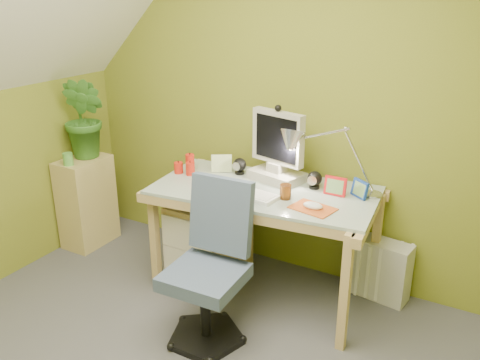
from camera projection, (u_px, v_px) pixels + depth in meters
The scene contains 19 objects.
wall_back at pixel (284, 104), 3.41m from camera, with size 3.20×0.01×2.40m, color olive.
desk at pixel (263, 241), 3.33m from camera, with size 1.39×0.70×0.75m, color tan, non-canonical shape.
monitor at pixel (278, 142), 3.25m from camera, with size 0.38×0.22×0.52m, color #B4B0A2, non-canonical shape.
speaker_left at pixel (240, 166), 3.43m from camera, with size 0.09×0.09×0.11m, color black, non-canonical shape.
speaker_right at pixel (315, 180), 3.18m from camera, with size 0.09×0.09×0.11m, color black, non-canonical shape.
keyboard at pixel (243, 192), 3.11m from camera, with size 0.46×0.15×0.02m, color white.
mousepad at pixel (313, 208), 2.91m from camera, with size 0.24×0.17×0.01m, color #BE521D.
mouse at pixel (313, 206), 2.90m from camera, with size 0.12×0.07×0.04m, color white.
amber_tumbler at pixel (285, 192), 3.03m from camera, with size 0.07×0.07×0.09m, color #8F4A14.
candle_cluster at pixel (187, 164), 3.46m from camera, with size 0.16×0.14×0.12m, color red, non-canonical shape.
photo_frame_red at pixel (335, 186), 3.08m from camera, with size 0.13×0.02×0.12m, color red.
photo_frame_blue at pixel (360, 189), 3.05m from camera, with size 0.13×0.02×0.11m, color navy.
photo_frame_green at pixel (222, 163), 3.47m from camera, with size 0.14×0.02×0.12m, color #C0D492.
desk_lamp at pixel (346, 145), 3.02m from camera, with size 0.58×0.25×0.62m, color #ACADB1, non-canonical shape.
side_ledge at pixel (87, 202), 3.99m from camera, with size 0.26×0.40×0.71m, color tan.
potted_plant at pixel (85, 118), 3.77m from camera, with size 0.34×0.28×0.62m, color #356C24.
green_cup at pixel (68, 159), 3.71m from camera, with size 0.07×0.07×0.09m, color #5FA946.
task_chair at pixel (204, 276), 2.83m from camera, with size 0.47×0.47×0.85m, color #42516C, non-canonical shape.
radiator at pixel (378, 269), 3.33m from camera, with size 0.40×0.16×0.40m, color beige.
Camera 1 is at (1.39, -1.48, 1.94)m, focal length 38.00 mm.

